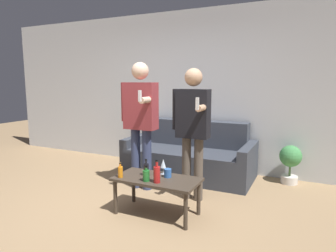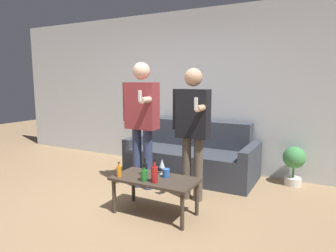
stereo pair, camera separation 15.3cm
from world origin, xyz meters
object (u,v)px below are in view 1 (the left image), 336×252
object	(u,v)px
person_standing_left	(140,116)
person_standing_right	(192,123)
coffee_table	(157,183)
bottle_orange	(120,171)
couch	(190,156)

from	to	relation	value
person_standing_left	person_standing_right	bearing A→B (deg)	-4.45
person_standing_left	person_standing_right	xyz separation A→B (m)	(0.79, -0.06, -0.05)
person_standing_left	person_standing_right	world-z (taller)	person_standing_left
coffee_table	person_standing_left	xyz separation A→B (m)	(-0.60, 0.65, 0.66)
bottle_orange	person_standing_right	size ratio (longest dim) A/B	0.10
person_standing_left	coffee_table	bearing A→B (deg)	-47.60
person_standing_left	person_standing_right	distance (m)	0.80
couch	person_standing_left	size ratio (longest dim) A/B	1.14
coffee_table	bottle_orange	size ratio (longest dim) A/B	5.61
coffee_table	person_standing_right	bearing A→B (deg)	71.73
bottle_orange	person_standing_right	bearing A→B (deg)	52.21
couch	coffee_table	bearing A→B (deg)	-82.71
bottle_orange	person_standing_left	world-z (taller)	person_standing_left
bottle_orange	person_standing_left	bearing A→B (deg)	104.77
person_standing_left	bottle_orange	bearing A→B (deg)	-75.23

